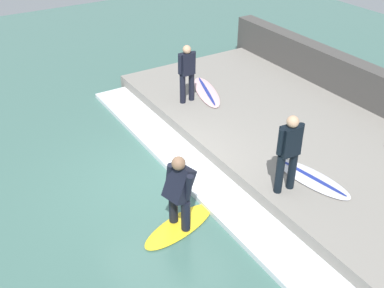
{
  "coord_description": "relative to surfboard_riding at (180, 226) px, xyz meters",
  "views": [
    {
      "loc": [
        -3.4,
        -6.68,
        5.69
      ],
      "look_at": [
        0.74,
        0.0,
        0.7
      ],
      "focal_mm": 42.0,
      "sensor_mm": 36.0,
      "label": 1
    }
  ],
  "objects": [
    {
      "name": "concrete_ledge",
      "position": [
        3.76,
        1.36,
        0.15
      ],
      "size": [
        4.4,
        9.39,
        0.37
      ],
      "primitive_type": "cube",
      "color": "gray",
      "rests_on": "ground_plane"
    },
    {
      "name": "surfer_waiting_near",
      "position": [
        2.38,
        3.65,
        1.19
      ],
      "size": [
        0.52,
        0.27,
        1.51
      ],
      "color": "black",
      "rests_on": "concrete_ledge"
    },
    {
      "name": "back_wall",
      "position": [
        6.21,
        1.36,
        0.64
      ],
      "size": [
        0.5,
        9.86,
        1.34
      ],
      "primitive_type": "cube",
      "color": "#474442",
      "rests_on": "ground_plane"
    },
    {
      "name": "ground_plane",
      "position": [
        0.37,
        1.36,
        -0.03
      ],
      "size": [
        28.0,
        28.0,
        0.0
      ],
      "primitive_type": "plane",
      "color": "#426B60"
    },
    {
      "name": "surfboard_waiting_far",
      "position": [
        2.7,
        -0.55,
        0.37
      ],
      "size": [
        0.83,
        1.78,
        0.07
      ],
      "color": "silver",
      "rests_on": "concrete_ledge"
    },
    {
      "name": "surfer_riding",
      "position": [
        0.0,
        0.0,
        0.85
      ],
      "size": [
        0.57,
        0.68,
        1.48
      ],
      "color": "black",
      "rests_on": "surfboard_riding"
    },
    {
      "name": "wave_foam_crest",
      "position": [
        1.11,
        1.36,
        0.03
      ],
      "size": [
        0.9,
        8.92,
        0.11
      ],
      "primitive_type": "cube",
      "color": "silver",
      "rests_on": "ground_plane"
    },
    {
      "name": "surfboard_riding",
      "position": [
        0.0,
        0.0,
        0.0
      ],
      "size": [
        1.72,
        0.94,
        0.06
      ],
      "color": "yellow",
      "rests_on": "ground_plane"
    },
    {
      "name": "surfer_waiting_far",
      "position": [
        2.02,
        -0.49,
        1.23
      ],
      "size": [
        0.54,
        0.26,
        1.59
      ],
      "color": "black",
      "rests_on": "concrete_ledge"
    },
    {
      "name": "surfboard_waiting_near",
      "position": [
        3.08,
        3.79,
        0.37
      ],
      "size": [
        1.12,
        1.98,
        0.07
      ],
      "color": "beige",
      "rests_on": "concrete_ledge"
    }
  ]
}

